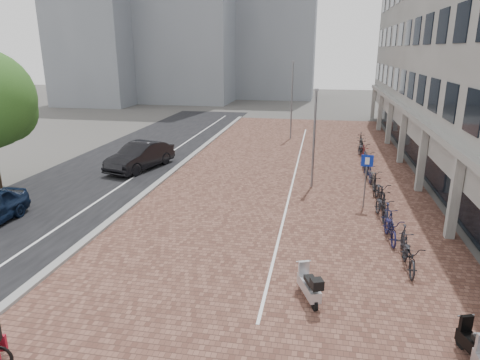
% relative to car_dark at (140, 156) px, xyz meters
% --- Properties ---
extents(ground, '(140.00, 140.00, 0.00)m').
position_rel_car_dark_xyz_m(ground, '(7.32, -11.36, -0.82)').
color(ground, '#474442').
rests_on(ground, ground).
extents(plaza_brick, '(14.50, 42.00, 0.04)m').
position_rel_car_dark_xyz_m(plaza_brick, '(9.32, 0.64, -0.81)').
color(plaza_brick, brown).
rests_on(plaza_brick, ground).
extents(street_asphalt, '(8.00, 50.00, 0.03)m').
position_rel_car_dark_xyz_m(street_asphalt, '(-1.68, 0.64, -0.82)').
color(street_asphalt, black).
rests_on(street_asphalt, ground).
extents(curb, '(0.35, 42.00, 0.14)m').
position_rel_car_dark_xyz_m(curb, '(2.22, 0.64, -0.75)').
color(curb, gray).
rests_on(curb, ground).
extents(lane_line, '(0.12, 44.00, 0.00)m').
position_rel_car_dark_xyz_m(lane_line, '(0.32, 0.64, -0.80)').
color(lane_line, white).
rests_on(lane_line, street_asphalt).
extents(parking_line, '(0.10, 30.00, 0.00)m').
position_rel_car_dark_xyz_m(parking_line, '(9.52, 0.64, -0.79)').
color(parking_line, white).
rests_on(parking_line, plaza_brick).
extents(car_dark, '(2.99, 5.29, 1.65)m').
position_rel_car_dark_xyz_m(car_dark, '(0.00, 0.00, 0.00)').
color(car_dark, black).
rests_on(car_dark, ground).
extents(scooter_front, '(0.99, 1.59, 1.04)m').
position_rel_car_dark_xyz_m(scooter_front, '(10.82, -12.85, -0.30)').
color(scooter_front, silver).
rests_on(scooter_front, ground).
extents(scooter_mid, '(0.90, 1.52, 1.00)m').
position_rel_car_dark_xyz_m(scooter_mid, '(14.82, -14.83, -0.33)').
color(scooter_mid, black).
rests_on(scooter_mid, ground).
extents(parking_sign, '(0.54, 0.11, 2.57)m').
position_rel_car_dark_xyz_m(parking_sign, '(13.07, -4.54, 0.92)').
color(parking_sign, slate).
rests_on(parking_sign, ground).
extents(lamp_near, '(0.12, 0.12, 5.20)m').
position_rel_car_dark_xyz_m(lamp_near, '(10.59, -1.78, 1.77)').
color(lamp_near, gray).
rests_on(lamp_near, ground).
extents(lamp_far, '(0.12, 0.12, 6.20)m').
position_rel_car_dark_xyz_m(lamp_far, '(8.45, 11.20, 2.28)').
color(lamp_far, gray).
rests_on(lamp_far, ground).
extents(bike_row, '(1.14, 21.42, 1.05)m').
position_rel_car_dark_xyz_m(bike_row, '(13.84, -0.71, -0.30)').
color(bike_row, black).
rests_on(bike_row, ground).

